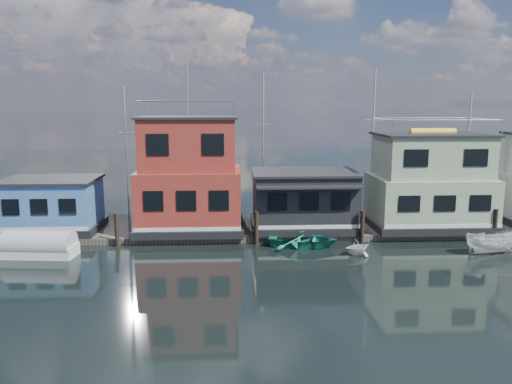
{
  "coord_description": "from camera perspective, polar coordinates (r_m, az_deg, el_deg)",
  "views": [
    {
      "loc": [
        -5.6,
        -22.39,
        9.07
      ],
      "look_at": [
        -3.88,
        12.0,
        3.0
      ],
      "focal_mm": 35.0,
      "sensor_mm": 36.0,
      "label": 1
    }
  ],
  "objects": [
    {
      "name": "ground",
      "position": [
        24.8,
        10.62,
        -11.63
      ],
      "size": [
        160.0,
        160.0,
        0.0
      ],
      "primitive_type": "plane",
      "color": "black",
      "rests_on": "ground"
    },
    {
      "name": "dock",
      "position": [
        35.96,
        6.21,
        -4.34
      ],
      "size": [
        48.0,
        5.0,
        0.4
      ],
      "primitive_type": "cube",
      "color": "#595147",
      "rests_on": "ground"
    },
    {
      "name": "houseboat_blue",
      "position": [
        37.2,
        -22.28,
        -1.39
      ],
      "size": [
        6.4,
        4.9,
        3.66
      ],
      "color": "black",
      "rests_on": "dock"
    },
    {
      "name": "houseboat_red",
      "position": [
        34.87,
        -7.61,
        1.72
      ],
      "size": [
        7.4,
        5.9,
        11.86
      ],
      "color": "black",
      "rests_on": "dock"
    },
    {
      "name": "houseboat_dark",
      "position": [
        35.38,
        5.48,
        -0.89
      ],
      "size": [
        7.4,
        6.1,
        4.06
      ],
      "color": "black",
      "rests_on": "dock"
    },
    {
      "name": "houseboat_green",
      "position": [
        37.58,
        19.21,
        0.99
      ],
      "size": [
        8.4,
        5.9,
        7.03
      ],
      "color": "black",
      "rests_on": "dock"
    },
    {
      "name": "pilings",
      "position": [
        33.01,
        6.42,
        -4.04
      ],
      "size": [
        42.28,
        0.28,
        2.2
      ],
      "color": "#2D2116",
      "rests_on": "ground"
    },
    {
      "name": "background_masts",
      "position": [
        41.85,
        11.52,
        4.97
      ],
      "size": [
        36.4,
        0.16,
        12.0
      ],
      "color": "silver",
      "rests_on": "ground"
    },
    {
      "name": "dinghy_teal",
      "position": [
        32.45,
        5.35,
        -5.44
      ],
      "size": [
        4.98,
        4.0,
        0.92
      ],
      "primitive_type": "imported",
      "rotation": [
        0.0,
        0.0,
        1.36
      ],
      "color": "#258A74",
      "rests_on": "ground"
    },
    {
      "name": "motorboat",
      "position": [
        34.0,
        25.62,
        -5.24
      ],
      "size": [
        3.71,
        1.42,
        1.43
      ],
      "primitive_type": "imported",
      "rotation": [
        0.0,
        0.0,
        1.56
      ],
      "color": "silver",
      "rests_on": "ground"
    },
    {
      "name": "dinghy_white",
      "position": [
        31.23,
        11.5,
        -6.14
      ],
      "size": [
        2.43,
        2.31,
        1.0
      ],
      "primitive_type": "imported",
      "rotation": [
        0.0,
        0.0,
        2.03
      ],
      "color": "silver",
      "rests_on": "ground"
    },
    {
      "name": "tarp_runabout",
      "position": [
        32.91,
        -23.55,
        -5.67
      ],
      "size": [
        4.48,
        2.16,
        1.76
      ],
      "rotation": [
        0.0,
        0.0,
        -0.1
      ],
      "color": "white",
      "rests_on": "ground"
    }
  ]
}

